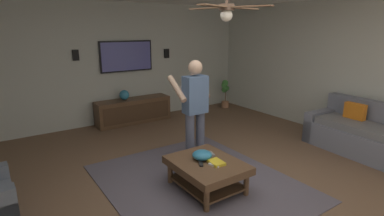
{
  "coord_description": "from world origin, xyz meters",
  "views": [
    {
      "loc": [
        -2.86,
        2.42,
        2.09
      ],
      "look_at": [
        0.67,
        0.0,
        0.97
      ],
      "focal_mm": 28.13,
      "sensor_mm": 36.0,
      "label": 1
    }
  ],
  "objects_px": {
    "remote_white": "(214,165)",
    "ceiling_fan": "(227,10)",
    "tv": "(126,56)",
    "book": "(216,162)",
    "remote_grey": "(212,154)",
    "wall_speaker_right": "(76,55)",
    "potted_plant_short": "(225,92)",
    "vase_round": "(124,95)",
    "coffee_table": "(207,169)",
    "wall_speaker_left": "(167,53)",
    "remote_black": "(201,164)",
    "couch": "(367,136)",
    "media_console": "(134,111)",
    "bowl": "(202,155)",
    "person_standing": "(195,106)"
  },
  "relations": [
    {
      "from": "remote_grey",
      "to": "couch",
      "type": "bearing_deg",
      "value": -88.62
    },
    {
      "from": "wall_speaker_left",
      "to": "potted_plant_short",
      "type": "bearing_deg",
      "value": -104.56
    },
    {
      "from": "potted_plant_short",
      "to": "remote_black",
      "type": "relative_size",
      "value": 5.05
    },
    {
      "from": "person_standing",
      "to": "remote_white",
      "type": "xyz_separation_m",
      "value": [
        -0.99,
        0.39,
        -0.52
      ]
    },
    {
      "from": "book",
      "to": "person_standing",
      "type": "bearing_deg",
      "value": 165.57
    },
    {
      "from": "coffee_table",
      "to": "wall_speaker_left",
      "type": "distance_m",
      "value": 4.08
    },
    {
      "from": "ceiling_fan",
      "to": "vase_round",
      "type": "bearing_deg",
      "value": 3.68
    },
    {
      "from": "wall_speaker_right",
      "to": "ceiling_fan",
      "type": "xyz_separation_m",
      "value": [
        -3.41,
        -1.12,
        0.76
      ]
    },
    {
      "from": "remote_white",
      "to": "ceiling_fan",
      "type": "height_order",
      "value": "ceiling_fan"
    },
    {
      "from": "potted_plant_short",
      "to": "wall_speaker_left",
      "type": "distance_m",
      "value": 1.95
    },
    {
      "from": "media_console",
      "to": "tv",
      "type": "bearing_deg",
      "value": -180.0
    },
    {
      "from": "wall_speaker_right",
      "to": "media_console",
      "type": "bearing_deg",
      "value": -103.02
    },
    {
      "from": "coffee_table",
      "to": "person_standing",
      "type": "bearing_deg",
      "value": -24.51
    },
    {
      "from": "coffee_table",
      "to": "book",
      "type": "height_order",
      "value": "book"
    },
    {
      "from": "vase_round",
      "to": "wall_speaker_left",
      "type": "xyz_separation_m",
      "value": [
        0.22,
        -1.23,
        0.85
      ]
    },
    {
      "from": "bowl",
      "to": "vase_round",
      "type": "height_order",
      "value": "vase_round"
    },
    {
      "from": "remote_white",
      "to": "bowl",
      "type": "bearing_deg",
      "value": -17.78
    },
    {
      "from": "media_console",
      "to": "wall_speaker_right",
      "type": "xyz_separation_m",
      "value": [
        0.25,
        1.1,
        1.29
      ]
    },
    {
      "from": "remote_white",
      "to": "tv",
      "type": "bearing_deg",
      "value": -24.01
    },
    {
      "from": "potted_plant_short",
      "to": "wall_speaker_left",
      "type": "xyz_separation_m",
      "value": [
        0.41,
        1.57,
        1.07
      ]
    },
    {
      "from": "couch",
      "to": "book",
      "type": "distance_m",
      "value": 2.97
    },
    {
      "from": "book",
      "to": "vase_round",
      "type": "bearing_deg",
      "value": -178.91
    },
    {
      "from": "ceiling_fan",
      "to": "potted_plant_short",
      "type": "bearing_deg",
      "value": -40.87
    },
    {
      "from": "potted_plant_short",
      "to": "remote_grey",
      "type": "height_order",
      "value": "potted_plant_short"
    },
    {
      "from": "potted_plant_short",
      "to": "tv",
      "type": "bearing_deg",
      "value": 81.43
    },
    {
      "from": "person_standing",
      "to": "potted_plant_short",
      "type": "height_order",
      "value": "person_standing"
    },
    {
      "from": "media_console",
      "to": "remote_black",
      "type": "distance_m",
      "value": 3.43
    },
    {
      "from": "potted_plant_short",
      "to": "remote_black",
      "type": "distance_m",
      "value": 4.52
    },
    {
      "from": "potted_plant_short",
      "to": "vase_round",
      "type": "height_order",
      "value": "vase_round"
    },
    {
      "from": "remote_grey",
      "to": "wall_speaker_right",
      "type": "xyz_separation_m",
      "value": [
        3.46,
        0.86,
        1.16
      ]
    },
    {
      "from": "tv",
      "to": "book",
      "type": "bearing_deg",
      "value": -5.7
    },
    {
      "from": "person_standing",
      "to": "wall_speaker_left",
      "type": "height_order",
      "value": "person_standing"
    },
    {
      "from": "remote_grey",
      "to": "book",
      "type": "relative_size",
      "value": 0.68
    },
    {
      "from": "coffee_table",
      "to": "potted_plant_short",
      "type": "xyz_separation_m",
      "value": [
        3.2,
        -3.05,
        0.14
      ]
    },
    {
      "from": "bowl",
      "to": "wall_speaker_left",
      "type": "height_order",
      "value": "wall_speaker_left"
    },
    {
      "from": "couch",
      "to": "media_console",
      "type": "distance_m",
      "value": 4.7
    },
    {
      "from": "remote_black",
      "to": "vase_round",
      "type": "relative_size",
      "value": 0.68
    },
    {
      "from": "vase_round",
      "to": "remote_white",
      "type": "bearing_deg",
      "value": 175.95
    },
    {
      "from": "remote_white",
      "to": "wall_speaker_right",
      "type": "xyz_separation_m",
      "value": [
        3.77,
        0.66,
        1.16
      ]
    },
    {
      "from": "potted_plant_short",
      "to": "book",
      "type": "relative_size",
      "value": 3.44
    },
    {
      "from": "remote_grey",
      "to": "wall_speaker_right",
      "type": "distance_m",
      "value": 3.75
    },
    {
      "from": "tv",
      "to": "person_standing",
      "type": "relative_size",
      "value": 0.75
    },
    {
      "from": "wall_speaker_right",
      "to": "tv",
      "type": "bearing_deg",
      "value": -90.69
    },
    {
      "from": "remote_white",
      "to": "wall_speaker_left",
      "type": "xyz_separation_m",
      "value": [
        3.77,
        -1.48,
        1.1
      ]
    },
    {
      "from": "tv",
      "to": "remote_grey",
      "type": "distance_m",
      "value": 3.62
    },
    {
      "from": "tv",
      "to": "person_standing",
      "type": "bearing_deg",
      "value": -1.1
    },
    {
      "from": "media_console",
      "to": "potted_plant_short",
      "type": "relative_size",
      "value": 2.25
    },
    {
      "from": "remote_black",
      "to": "media_console",
      "type": "bearing_deg",
      "value": 19.13
    },
    {
      "from": "tv",
      "to": "potted_plant_short",
      "type": "bearing_deg",
      "value": 81.43
    },
    {
      "from": "media_console",
      "to": "remote_white",
      "type": "relative_size",
      "value": 11.33
    }
  ]
}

